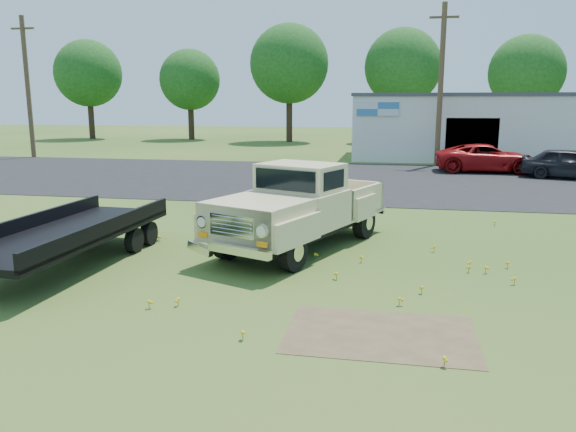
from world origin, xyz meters
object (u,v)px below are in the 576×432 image
(red_pickup, at_px, (487,158))
(dark_sedan, at_px, (569,164))
(vintage_pickup_truck, at_px, (300,206))
(flatbed_trailer, at_px, (66,228))

(red_pickup, xyz_separation_m, dark_sedan, (3.46, -1.95, 0.00))
(vintage_pickup_truck, distance_m, red_pickup, 18.46)
(red_pickup, relative_size, dark_sedan, 1.22)
(red_pickup, bearing_deg, flatbed_trailer, 147.83)
(red_pickup, height_order, dark_sedan, dark_sedan)
(dark_sedan, bearing_deg, flatbed_trailer, 156.75)
(vintage_pickup_truck, bearing_deg, dark_sedan, 77.31)
(vintage_pickup_truck, bearing_deg, red_pickup, 89.69)
(flatbed_trailer, relative_size, red_pickup, 1.21)
(vintage_pickup_truck, relative_size, dark_sedan, 1.39)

